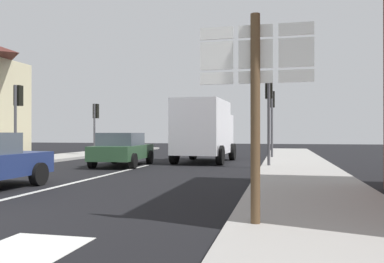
{
  "coord_description": "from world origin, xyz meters",
  "views": [
    {
      "loc": [
        5.9,
        -4.91,
        1.45
      ],
      "look_at": [
        2.61,
        9.64,
        1.52
      ],
      "focal_mm": 36.87,
      "sensor_mm": 36.0,
      "label": 1
    }
  ],
  "objects_px": {
    "traffic_light_far_left": "(96,118)",
    "sedan_far": "(123,149)",
    "route_sign_post": "(255,96)",
    "delivery_truck": "(204,129)",
    "traffic_light_far_right": "(272,109)",
    "traffic_light_near_right": "(269,101)",
    "traffic_light_near_left": "(18,106)"
  },
  "relations": [
    {
      "from": "route_sign_post",
      "to": "traffic_light_far_right",
      "type": "distance_m",
      "value": 16.52
    },
    {
      "from": "traffic_light_far_right",
      "to": "route_sign_post",
      "type": "bearing_deg",
      "value": -89.57
    },
    {
      "from": "sedan_far",
      "to": "traffic_light_far_right",
      "type": "xyz_separation_m",
      "value": [
        6.37,
        5.99,
        2.04
      ]
    },
    {
      "from": "traffic_light_near_right",
      "to": "traffic_light_near_left",
      "type": "relative_size",
      "value": 1.06
    },
    {
      "from": "route_sign_post",
      "to": "traffic_light_near_right",
      "type": "distance_m",
      "value": 10.75
    },
    {
      "from": "sedan_far",
      "to": "traffic_light_far_right",
      "type": "relative_size",
      "value": 1.14
    },
    {
      "from": "sedan_far",
      "to": "delivery_truck",
      "type": "distance_m",
      "value": 4.4
    },
    {
      "from": "route_sign_post",
      "to": "traffic_light_near_left",
      "type": "xyz_separation_m",
      "value": [
        -10.95,
        9.36,
        0.64
      ]
    },
    {
      "from": "traffic_light_far_left",
      "to": "route_sign_post",
      "type": "bearing_deg",
      "value": -56.95
    },
    {
      "from": "sedan_far",
      "to": "traffic_light_far_left",
      "type": "xyz_separation_m",
      "value": [
        -4.45,
        6.31,
        1.68
      ]
    },
    {
      "from": "traffic_light_near_left",
      "to": "traffic_light_far_right",
      "type": "xyz_separation_m",
      "value": [
        10.82,
        7.14,
        0.16
      ]
    },
    {
      "from": "delivery_truck",
      "to": "traffic_light_near_right",
      "type": "bearing_deg",
      "value": -40.34
    },
    {
      "from": "route_sign_post",
      "to": "traffic_light_far_right",
      "type": "height_order",
      "value": "traffic_light_far_right"
    },
    {
      "from": "traffic_light_near_right",
      "to": "route_sign_post",
      "type": "bearing_deg",
      "value": -89.34
    },
    {
      "from": "route_sign_post",
      "to": "traffic_light_near_left",
      "type": "relative_size",
      "value": 0.9
    },
    {
      "from": "route_sign_post",
      "to": "traffic_light_near_right",
      "type": "bearing_deg",
      "value": 90.66
    },
    {
      "from": "traffic_light_near_left",
      "to": "traffic_light_near_right",
      "type": "bearing_deg",
      "value": 7.19
    },
    {
      "from": "delivery_truck",
      "to": "traffic_light_far_right",
      "type": "distance_m",
      "value": 4.58
    },
    {
      "from": "sedan_far",
      "to": "traffic_light_near_right",
      "type": "height_order",
      "value": "traffic_light_near_right"
    },
    {
      "from": "sedan_far",
      "to": "traffic_light_near_right",
      "type": "relative_size",
      "value": 1.14
    },
    {
      "from": "sedan_far",
      "to": "route_sign_post",
      "type": "bearing_deg",
      "value": -58.3
    },
    {
      "from": "route_sign_post",
      "to": "sedan_far",
      "type": "bearing_deg",
      "value": 121.7
    },
    {
      "from": "traffic_light_far_left",
      "to": "traffic_light_far_right",
      "type": "height_order",
      "value": "traffic_light_far_right"
    },
    {
      "from": "route_sign_post",
      "to": "traffic_light_far_left",
      "type": "xyz_separation_m",
      "value": [
        -10.95,
        16.82,
        0.43
      ]
    },
    {
      "from": "route_sign_post",
      "to": "traffic_light_near_right",
      "type": "relative_size",
      "value": 0.85
    },
    {
      "from": "traffic_light_far_left",
      "to": "delivery_truck",
      "type": "bearing_deg",
      "value": -23.78
    },
    {
      "from": "sedan_far",
      "to": "delivery_truck",
      "type": "xyz_separation_m",
      "value": [
        3.12,
        2.97,
        0.89
      ]
    },
    {
      "from": "delivery_truck",
      "to": "route_sign_post",
      "type": "bearing_deg",
      "value": -75.95
    },
    {
      "from": "traffic_light_far_left",
      "to": "sedan_far",
      "type": "bearing_deg",
      "value": -54.78
    },
    {
      "from": "delivery_truck",
      "to": "traffic_light_far_right",
      "type": "xyz_separation_m",
      "value": [
        3.25,
        3.02,
        1.15
      ]
    },
    {
      "from": "sedan_far",
      "to": "route_sign_post",
      "type": "xyz_separation_m",
      "value": [
        6.49,
        -10.51,
        1.24
      ]
    },
    {
      "from": "traffic_light_near_left",
      "to": "route_sign_post",
      "type": "bearing_deg",
      "value": -40.53
    }
  ]
}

